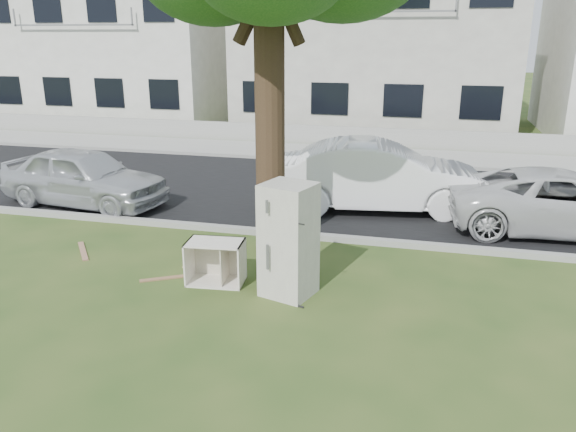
% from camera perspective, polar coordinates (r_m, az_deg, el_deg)
% --- Properties ---
extents(ground, '(120.00, 120.00, 0.00)m').
position_cam_1_polar(ground, '(9.18, -2.38, -7.34)').
color(ground, '#284418').
extents(road, '(120.00, 7.00, 0.01)m').
position_cam_1_polar(road, '(14.68, 4.26, 2.43)').
color(road, black).
rests_on(road, ground).
extents(kerb_near, '(120.00, 0.18, 0.12)m').
position_cam_1_polar(kerb_near, '(11.37, 1.12, -2.23)').
color(kerb_near, gray).
rests_on(kerb_near, ground).
extents(kerb_far, '(120.00, 0.18, 0.12)m').
position_cam_1_polar(kerb_far, '(18.09, 6.24, 5.31)').
color(kerb_far, gray).
rests_on(kerb_far, ground).
extents(sidewalk, '(120.00, 2.80, 0.01)m').
position_cam_1_polar(sidewalk, '(19.49, 6.85, 6.22)').
color(sidewalk, gray).
rests_on(sidewalk, ground).
extents(low_wall, '(120.00, 0.15, 0.70)m').
position_cam_1_polar(low_wall, '(20.99, 7.47, 7.99)').
color(low_wall, gray).
rests_on(low_wall, ground).
extents(townhouse_left, '(10.20, 8.16, 7.04)m').
position_cam_1_polar(townhouse_left, '(29.24, -16.02, 16.50)').
color(townhouse_left, white).
rests_on(townhouse_left, ground).
extents(townhouse_center, '(11.22, 8.16, 7.44)m').
position_cam_1_polar(townhouse_center, '(25.56, 9.19, 17.27)').
color(townhouse_center, beige).
rests_on(townhouse_center, ground).
extents(fridge, '(0.91, 0.88, 1.80)m').
position_cam_1_polar(fridge, '(8.65, 0.06, -2.48)').
color(fridge, silver).
rests_on(fridge, ground).
extents(cabinet, '(0.97, 0.66, 0.72)m').
position_cam_1_polar(cabinet, '(9.32, -7.36, -4.66)').
color(cabinet, beige).
rests_on(cabinet, ground).
extents(plank_a, '(1.04, 0.67, 0.02)m').
position_cam_1_polar(plank_a, '(9.73, -11.46, -6.10)').
color(plank_a, '#886142').
rests_on(plank_a, ground).
extents(plank_b, '(0.71, 0.86, 0.02)m').
position_cam_1_polar(plank_b, '(11.34, -20.10, -3.36)').
color(plank_b, '#96694E').
rests_on(plank_b, ground).
extents(plank_c, '(0.10, 0.76, 0.02)m').
position_cam_1_polar(plank_c, '(10.40, -9.59, -4.39)').
color(plank_c, tan).
rests_on(plank_c, ground).
extents(car_center, '(5.07, 2.40, 1.61)m').
position_cam_1_polar(car_center, '(13.16, 9.24, 4.01)').
color(car_center, white).
rests_on(car_center, ground).
extents(car_right, '(4.75, 2.39, 1.29)m').
position_cam_1_polar(car_right, '(12.84, 26.33, 1.27)').
color(car_right, silver).
rests_on(car_right, ground).
extents(car_left, '(4.28, 2.17, 1.40)m').
position_cam_1_polar(car_left, '(14.24, -20.03, 3.77)').
color(car_left, '#AEB1B5').
rests_on(car_left, ground).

